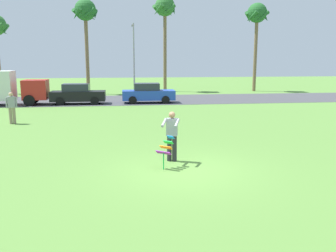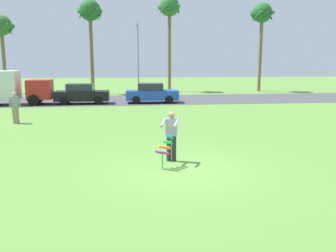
{
  "view_description": "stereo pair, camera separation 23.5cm",
  "coord_description": "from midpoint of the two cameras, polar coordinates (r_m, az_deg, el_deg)",
  "views": [
    {
      "loc": [
        -1.99,
        -10.74,
        3.46
      ],
      "look_at": [
        -0.25,
        2.09,
        1.05
      ],
      "focal_mm": 38.23,
      "sensor_mm": 36.0,
      "label": 1
    },
    {
      "loc": [
        -1.76,
        -10.77,
        3.46
      ],
      "look_at": [
        -0.25,
        2.09,
        1.05
      ],
      "focal_mm": 38.23,
      "sensor_mm": 36.0,
      "label": 2
    }
  ],
  "objects": [
    {
      "name": "kite_held",
      "position": [
        11.49,
        -0.9,
        -3.54
      ],
      "size": [
        0.67,
        0.72,
        1.02
      ],
      "color": "blue",
      "rests_on": "ground"
    },
    {
      "name": "streetlight_pole",
      "position": [
        36.61,
        -5.67,
        11.33
      ],
      "size": [
        0.24,
        1.65,
        7.0
      ],
      "color": "#9E9EA3",
      "rests_on": "ground"
    },
    {
      "name": "road_strip",
      "position": [
        31.51,
        -4.28,
        4.21
      ],
      "size": [
        120.0,
        8.0,
        0.01
      ],
      "primitive_type": "cube",
      "color": "#424247",
      "rests_on": "ground"
    },
    {
      "name": "person_kite_flyer",
      "position": [
        12.2,
        0.06,
        -1.33
      ],
      "size": [
        0.7,
        0.76,
        1.73
      ],
      "color": "#26262B",
      "rests_on": "ground"
    },
    {
      "name": "palm_tree_right_near",
      "position": [
        37.99,
        -13.21,
        16.93
      ],
      "size": [
        2.58,
        2.71,
        9.35
      ],
      "color": "brown",
      "rests_on": "ground"
    },
    {
      "name": "ground_plane",
      "position": [
        11.46,
        2.09,
        -7.05
      ],
      "size": [
        120.0,
        120.0,
        0.0
      ],
      "primitive_type": "plane",
      "color": "#568438"
    },
    {
      "name": "palm_tree_centre_far",
      "position": [
        40.1,
        -0.67,
        17.85
      ],
      "size": [
        2.58,
        2.71,
        10.12
      ],
      "color": "brown",
      "rests_on": "ground"
    },
    {
      "name": "parked_car_black",
      "position": [
        29.18,
        -14.4,
        4.93
      ],
      "size": [
        4.21,
        1.86,
        1.6
      ],
      "color": "black",
      "rests_on": "ground"
    },
    {
      "name": "palm_tree_far_left",
      "position": [
        41.36,
        13.84,
        16.5
      ],
      "size": [
        2.58,
        2.71,
        9.47
      ],
      "color": "brown",
      "rests_on": "ground"
    },
    {
      "name": "person_walker_near",
      "position": [
        21.26,
        -23.94,
        2.8
      ],
      "size": [
        0.55,
        0.32,
        1.73
      ],
      "color": "gray",
      "rests_on": "ground"
    },
    {
      "name": "parked_car_blue",
      "position": [
        29.07,
        -3.42,
        5.22
      ],
      "size": [
        4.24,
        1.91,
        1.6
      ],
      "color": "#2347B7",
      "rests_on": "ground"
    }
  ]
}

